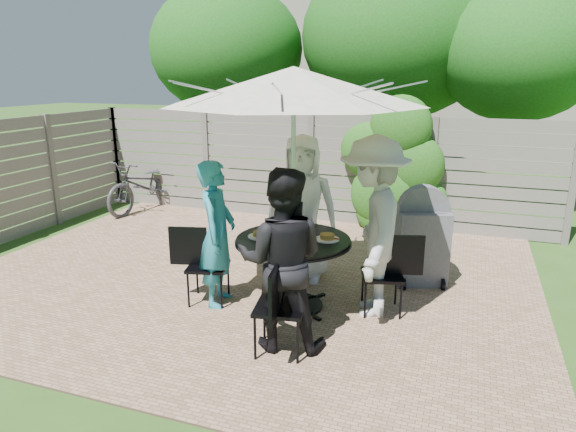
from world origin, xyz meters
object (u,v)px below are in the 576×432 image
(person_front, at_px, (282,261))
(plate_front, at_px, (289,247))
(plate_back, at_px, (297,226))
(glass_left, at_px, (267,234))
(chair_left, at_px, (207,280))
(coffee_cup, at_px, (305,227))
(chair_right, at_px, (383,290))
(person_right, at_px, (373,228))
(person_left, at_px, (217,234))
(glass_back, at_px, (287,225))
(bicycle, at_px, (145,185))
(syrup_jug, at_px, (288,230))
(plate_right, at_px, (327,238))
(patio_table, at_px, (293,260))
(bbq_grill, at_px, (421,240))
(plate_left, at_px, (260,235))
(umbrella, at_px, (294,86))
(glass_front, at_px, (300,240))
(person_back, at_px, (302,209))
(chair_back, at_px, (302,255))
(chair_front, at_px, (280,326))

(person_front, xyz_separation_m, plate_front, (-0.10, 0.46, -0.03))
(plate_back, xyz_separation_m, glass_left, (-0.16, -0.51, 0.05))
(chair_left, bearing_deg, coffee_cup, 9.40)
(chair_right, distance_m, coffee_cup, 1.07)
(person_right, bearing_deg, plate_front, -66.55)
(person_left, relative_size, person_right, 0.85)
(person_right, xyz_separation_m, coffee_cup, (-0.76, 0.07, -0.09))
(person_left, distance_m, coffee_cup, 0.96)
(glass_back, bearing_deg, bicycle, 143.98)
(chair_left, relative_size, person_right, 0.46)
(syrup_jug, bearing_deg, plate_right, 5.09)
(patio_table, distance_m, person_left, 0.87)
(plate_back, height_order, bbq_grill, bbq_grill)
(syrup_jug, bearing_deg, plate_left, -158.66)
(chair_right, xyz_separation_m, plate_right, (-0.59, -0.13, 0.56))
(chair_left, xyz_separation_m, person_left, (0.13, 0.03, 0.54))
(coffee_cup, height_order, bbq_grill, bbq_grill)
(bbq_grill, bearing_deg, plate_front, -146.05)
(plate_front, xyz_separation_m, coffee_cup, (-0.02, 0.59, 0.04))
(patio_table, bearing_deg, glass_left, -146.13)
(person_right, distance_m, plate_front, 0.91)
(person_front, bearing_deg, chair_left, -40.68)
(syrup_jug, distance_m, coffee_cup, 0.23)
(umbrella, height_order, glass_front, umbrella)
(patio_table, bearing_deg, person_back, 101.87)
(chair_right, height_order, plate_back, chair_right)
(bbq_grill, bearing_deg, person_left, -165.54)
(patio_table, height_order, person_back, person_back)
(chair_back, bearing_deg, plate_right, 15.13)
(chair_back, relative_size, chair_left, 1.00)
(glass_front, bearing_deg, person_front, -88.55)
(chair_left, distance_m, bicycle, 4.38)
(bicycle, height_order, bbq_grill, bbq_grill)
(plate_back, xyz_separation_m, plate_left, (-0.28, -0.43, 0.00))
(glass_front, bearing_deg, coffee_cup, 102.46)
(glass_back, bearing_deg, patio_table, -56.13)
(plate_left, bearing_deg, chair_front, -57.71)
(person_back, bearing_deg, person_front, -90.00)
(chair_left, xyz_separation_m, plate_back, (0.87, 0.55, 0.56))
(person_back, relative_size, syrup_jug, 11.31)
(plate_right, bearing_deg, umbrella, -168.13)
(glass_left, bearing_deg, person_front, -58.43)
(chair_front, xyz_separation_m, plate_right, (0.15, 1.02, 0.55))
(plate_left, bearing_deg, person_right, 11.87)
(person_front, distance_m, glass_back, 1.09)
(chair_front, bearing_deg, glass_front, -6.26)
(plate_front, bearing_deg, glass_back, 111.48)
(plate_back, bearing_deg, plate_front, -78.13)
(syrup_jug, height_order, bbq_grill, bbq_grill)
(chair_front, height_order, plate_back, chair_front)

